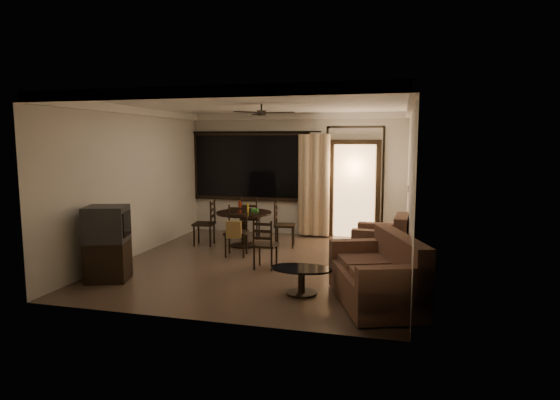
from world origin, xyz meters
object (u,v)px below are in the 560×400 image
(dining_chair_north, at_px, (250,226))
(tv_cabinet, at_px, (108,243))
(dining_chair_west, at_px, (205,232))
(dining_chair_south, at_px, (236,240))
(side_chair, at_px, (265,254))
(armchair, at_px, (384,246))
(coffee_table, at_px, (301,277))
(dining_chair_east, at_px, (284,233))
(sofa, at_px, (380,277))
(dining_table, at_px, (244,219))

(dining_chair_north, height_order, tv_cabinet, tv_cabinet)
(dining_chair_west, bearing_deg, tv_cabinet, -18.18)
(tv_cabinet, bearing_deg, dining_chair_south, 36.24)
(tv_cabinet, height_order, side_chair, tv_cabinet)
(armchair, distance_m, coffee_table, 2.08)
(dining_chair_south, relative_size, dining_chair_north, 1.00)
(coffee_table, xyz_separation_m, side_chair, (-0.88, 1.17, -0.00))
(dining_chair_west, relative_size, dining_chair_east, 1.00)
(sofa, bearing_deg, armchair, 70.34)
(coffee_table, bearing_deg, dining_chair_north, 118.49)
(sofa, bearing_deg, coffee_table, 154.21)
(dining_chair_west, relative_size, armchair, 1.00)
(armchair, bearing_deg, dining_chair_west, 170.78)
(dining_chair_south, xyz_separation_m, sofa, (2.75, -2.00, 0.06))
(dining_table, xyz_separation_m, sofa, (2.88, -2.85, -0.20))
(armchair, bearing_deg, dining_table, 164.95)
(dining_chair_south, relative_size, side_chair, 1.10)
(dining_chair_east, bearing_deg, tv_cabinet, 135.80)
(dining_chair_south, xyz_separation_m, tv_cabinet, (-1.41, -1.98, 0.28))
(dining_chair_south, bearing_deg, side_chair, -51.08)
(dining_chair_west, distance_m, coffee_table, 3.69)
(tv_cabinet, bearing_deg, dining_chair_north, 53.85)
(dining_chair_north, xyz_separation_m, sofa, (3.00, -3.63, 0.08))
(dining_chair_north, relative_size, tv_cabinet, 0.81)
(dining_chair_north, height_order, side_chair, dining_chair_north)
(dining_chair_west, height_order, armchair, dining_chair_west)
(coffee_table, bearing_deg, armchair, 58.44)
(coffee_table, bearing_deg, tv_cabinet, -178.32)
(dining_chair_west, height_order, dining_chair_north, same)
(dining_chair_east, height_order, dining_chair_north, same)
(dining_table, bearing_deg, side_chair, -59.83)
(dining_chair_west, distance_m, dining_chair_south, 1.20)
(dining_chair_east, height_order, sofa, dining_chair_east)
(tv_cabinet, distance_m, side_chair, 2.55)
(armchair, distance_m, side_chair, 2.05)
(dining_chair_west, bearing_deg, dining_chair_south, 44.30)
(tv_cabinet, relative_size, coffee_table, 1.33)
(dining_chair_west, distance_m, sofa, 4.60)
(dining_table, height_order, dining_chair_west, dining_chair_west)
(dining_chair_west, relative_size, coffee_table, 1.08)
(dining_chair_west, xyz_separation_m, coffee_table, (2.62, -2.61, -0.03))
(dining_chair_north, height_order, coffee_table, dining_chair_north)
(dining_table, relative_size, armchair, 1.21)
(dining_chair_east, xyz_separation_m, armchair, (2.05, -1.09, 0.09))
(dining_chair_east, relative_size, tv_cabinet, 0.81)
(tv_cabinet, bearing_deg, dining_chair_west, 62.20)
(dining_table, height_order, side_chair, dining_table)
(dining_chair_north, xyz_separation_m, armchair, (2.99, -1.74, 0.09))
(side_chair, bearing_deg, sofa, 147.48)
(dining_chair_east, bearing_deg, dining_table, 89.91)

